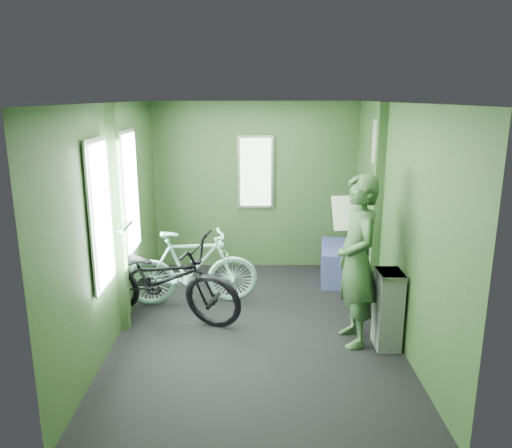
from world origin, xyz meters
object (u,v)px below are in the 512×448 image
at_px(bicycle_mint, 193,305).
at_px(passenger, 357,261).
at_px(bench_seat, 342,259).
at_px(bicycle_black, 162,320).
at_px(waste_box, 388,310).

relative_size(bicycle_mint, passenger, 0.92).
xyz_separation_m(bicycle_mint, bench_seat, (1.88, 0.87, 0.28)).
distance_m(bicycle_black, bench_seat, 2.52).
bearing_deg(passenger, waste_box, 64.96).
bearing_deg(waste_box, bicycle_black, 165.43).
xyz_separation_m(bicycle_mint, waste_box, (2.00, -0.98, 0.38)).
relative_size(bicycle_black, waste_box, 2.42).
relative_size(waste_box, bench_seat, 0.80).
xyz_separation_m(passenger, bench_seat, (0.19, 1.75, -0.56)).
bearing_deg(bench_seat, bicycle_mint, -148.02).
xyz_separation_m(bicycle_black, waste_box, (2.28, -0.59, 0.38)).
bearing_deg(bench_seat, waste_box, -79.33).
xyz_separation_m(bicycle_black, passenger, (1.98, -0.49, 0.84)).
bearing_deg(waste_box, bench_seat, 93.53).
relative_size(bicycle_mint, bench_seat, 1.60).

